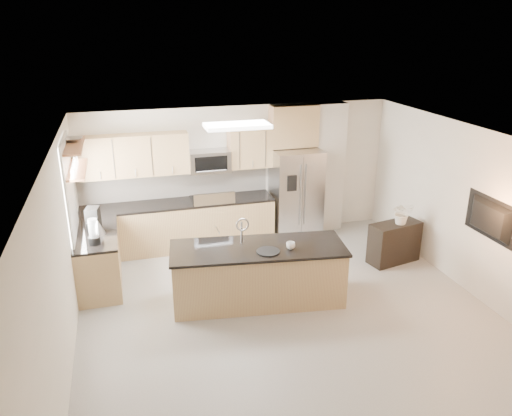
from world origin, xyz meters
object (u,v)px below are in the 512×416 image
object	(u,v)px
cup	(291,246)
coffee_maker	(93,219)
platter	(268,251)
kettle	(98,227)
refrigerator	(296,194)
credenza	(394,242)
bowl	(73,139)
range	(212,221)
blender	(94,233)
island	(258,274)
television	(487,219)
microwave	(209,161)
flower_vase	(403,207)

from	to	relation	value
cup	coffee_maker	world-z (taller)	coffee_maker
cup	platter	bearing A→B (deg)	-176.84
cup	kettle	world-z (taller)	kettle
refrigerator	platter	size ratio (longest dim) A/B	5.17
credenza	bowl	bearing A→B (deg)	159.14
platter	coffee_maker	world-z (taller)	coffee_maker
platter	kettle	bearing A→B (deg)	151.13
range	blender	distance (m)	2.64
kettle	bowl	size ratio (longest dim) A/B	0.79
refrigerator	island	xyz separation A→B (m)	(-1.38, -2.19, -0.43)
cup	television	size ratio (longest dim) A/B	0.12
microwave	bowl	world-z (taller)	bowl
bowl	platter	bearing A→B (deg)	-32.41
kettle	range	bearing A→B (deg)	29.08
range	platter	world-z (taller)	range
platter	range	bearing A→B (deg)	98.62
blender	kettle	xyz separation A→B (m)	(0.05, 0.38, -0.05)
bowl	flower_vase	world-z (taller)	bowl
flower_vase	bowl	bearing A→B (deg)	170.84
platter	flower_vase	world-z (taller)	flower_vase
microwave	blender	bearing A→B (deg)	-141.88
range	flower_vase	world-z (taller)	flower_vase
coffee_maker	television	xyz separation A→B (m)	(5.61, -2.20, 0.25)
microwave	blender	distance (m)	2.69
microwave	platter	bearing A→B (deg)	-81.79
bowl	island	bearing A→B (deg)	-29.98
kettle	flower_vase	bearing A→B (deg)	-5.76
television	microwave	bearing A→B (deg)	47.25
kettle	coffee_maker	bearing A→B (deg)	109.12
island	kettle	bearing A→B (deg)	161.62
credenza	coffee_maker	size ratio (longest dim) A/B	2.48
range	credenza	bearing A→B (deg)	-28.19
blender	flower_vase	bearing A→B (deg)	-1.51
microwave	refrigerator	xyz separation A→B (m)	(1.66, -0.17, -0.74)
coffee_maker	television	world-z (taller)	television
blender	island	bearing A→B (deg)	-17.38
island	blender	size ratio (longest dim) A/B	6.72
microwave	blender	world-z (taller)	microwave
blender	kettle	size ratio (longest dim) A/B	1.45
credenza	kettle	bearing A→B (deg)	162.61
cup	kettle	bearing A→B (deg)	154.67
island	television	size ratio (longest dim) A/B	2.53
platter	blender	distance (m)	2.63
range	television	size ratio (longest dim) A/B	1.06
refrigerator	coffee_maker	world-z (taller)	refrigerator
coffee_maker	kettle	bearing A→B (deg)	-70.88
range	platter	xyz separation A→B (m)	(0.37, -2.45, 0.44)
microwave	flower_vase	bearing A→B (deg)	-29.98
refrigerator	flower_vase	world-z (taller)	refrigerator
island	kettle	distance (m)	2.62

